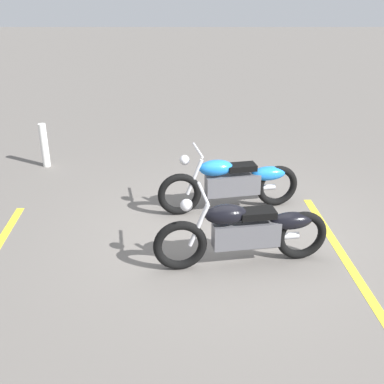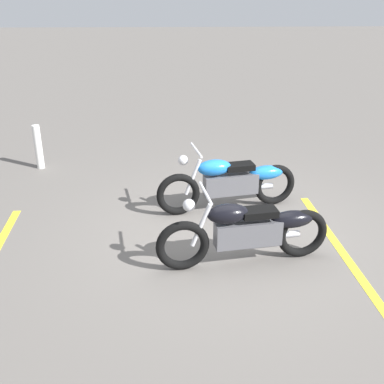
% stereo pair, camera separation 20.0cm
% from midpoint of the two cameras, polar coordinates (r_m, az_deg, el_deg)
% --- Properties ---
extents(ground_plane, '(60.00, 60.00, 0.00)m').
position_cam_midpoint_polar(ground_plane, '(6.88, 5.92, -4.94)').
color(ground_plane, '#66605B').
extents(motorcycle_bright_foreground, '(2.21, 0.75, 1.04)m').
position_cam_midpoint_polar(motorcycle_bright_foreground, '(7.38, 5.68, 1.19)').
color(motorcycle_bright_foreground, black).
rests_on(motorcycle_bright_foreground, ground).
extents(motorcycle_dark_foreground, '(2.22, 0.70, 1.04)m').
position_cam_midpoint_polar(motorcycle_dark_foreground, '(6.01, 7.49, -4.63)').
color(motorcycle_dark_foreground, black).
rests_on(motorcycle_dark_foreground, ground).
extents(bollard_post, '(0.14, 0.14, 0.84)m').
position_cam_midpoint_polar(bollard_post, '(9.50, -16.60, 5.35)').
color(bollard_post, white).
rests_on(bollard_post, ground).
extents(parking_stripe_near, '(0.30, 3.20, 0.01)m').
position_cam_midpoint_polar(parking_stripe_near, '(6.76, 18.03, -6.70)').
color(parking_stripe_near, yellow).
rests_on(parking_stripe_near, ground).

